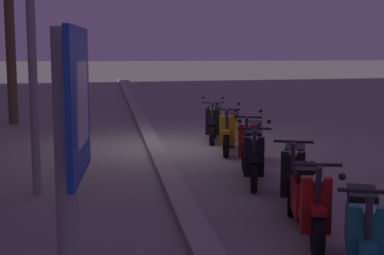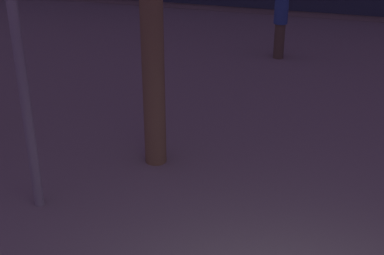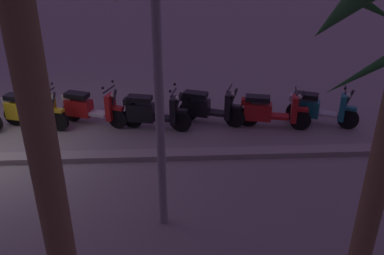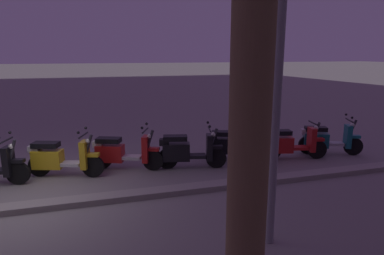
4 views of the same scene
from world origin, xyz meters
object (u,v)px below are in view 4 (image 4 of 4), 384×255
(scooter_teal_last_in_row, at_px, (326,139))
(scooter_yellow_far_back, at_px, (59,158))
(scooter_black_second_in_line, at_px, (186,151))
(scooter_red_tail_end, at_px, (290,143))
(scooter_black_gap_after_mid, at_px, (233,145))
(scooter_red_lead_nearest, at_px, (121,152))

(scooter_teal_last_in_row, height_order, scooter_yellow_far_back, same)
(scooter_black_second_in_line, bearing_deg, scooter_teal_last_in_row, -179.09)
(scooter_red_tail_end, bearing_deg, scooter_yellow_far_back, -3.04)
(scooter_black_gap_after_mid, bearing_deg, scooter_red_tail_end, 167.70)
(scooter_yellow_far_back, bearing_deg, scooter_teal_last_in_row, 178.47)
(scooter_red_lead_nearest, height_order, scooter_yellow_far_back, same)
(scooter_teal_last_in_row, bearing_deg, scooter_red_lead_nearest, -3.15)
(scooter_teal_last_in_row, distance_m, scooter_black_gap_after_mid, 2.81)
(scooter_yellow_far_back, bearing_deg, scooter_red_lead_nearest, -175.04)
(scooter_red_lead_nearest, bearing_deg, scooter_black_gap_after_mid, 177.96)
(scooter_black_gap_after_mid, distance_m, scooter_black_second_in_line, 1.42)
(scooter_red_lead_nearest, bearing_deg, scooter_red_tail_end, 174.42)
(scooter_red_lead_nearest, bearing_deg, scooter_teal_last_in_row, 176.85)
(scooter_teal_last_in_row, relative_size, scooter_yellow_far_back, 0.97)
(scooter_black_gap_after_mid, bearing_deg, scooter_red_lead_nearest, -2.04)
(scooter_red_lead_nearest, relative_size, scooter_yellow_far_back, 1.00)
(scooter_teal_last_in_row, relative_size, scooter_red_lead_nearest, 0.97)
(scooter_black_gap_after_mid, relative_size, scooter_red_lead_nearest, 0.96)
(scooter_teal_last_in_row, relative_size, scooter_black_second_in_line, 0.98)
(scooter_red_tail_end, height_order, scooter_red_lead_nearest, scooter_red_lead_nearest)
(scooter_yellow_far_back, bearing_deg, scooter_black_gap_after_mid, -179.75)
(scooter_teal_last_in_row, xyz_separation_m, scooter_black_second_in_line, (4.20, 0.07, 0.02))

